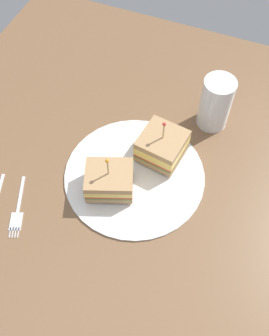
# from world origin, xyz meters

# --- Properties ---
(ground_plane) EXTENTS (0.95, 0.95, 0.02)m
(ground_plane) POSITION_xyz_m (0.00, 0.00, -0.01)
(ground_plane) COLOR brown
(plate) EXTENTS (0.27, 0.27, 0.01)m
(plate) POSITION_xyz_m (0.00, 0.00, 0.00)
(plate) COLOR white
(plate) RESTS_ON ground_plane
(sandwich_half_front) EXTENTS (0.09, 0.09, 0.10)m
(sandwich_half_front) POSITION_xyz_m (-0.06, 0.03, 0.04)
(sandwich_half_front) COLOR tan
(sandwich_half_front) RESTS_ON plate
(sandwich_half_back) EXTENTS (0.10, 0.11, 0.09)m
(sandwich_half_back) POSITION_xyz_m (0.05, -0.03, 0.03)
(sandwich_half_back) COLOR tan
(sandwich_half_back) RESTS_ON plate
(drink_glass) EXTENTS (0.06, 0.06, 0.12)m
(drink_glass) POSITION_xyz_m (-0.19, 0.10, 0.05)
(drink_glass) COLOR silver
(drink_glass) RESTS_ON ground_plane
(fork) EXTENTS (0.12, 0.06, 0.00)m
(fork) POSITION_xyz_m (0.16, -0.17, 0.00)
(fork) COLOR silver
(fork) RESTS_ON ground_plane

